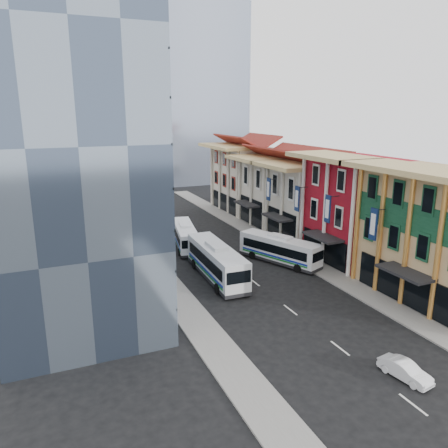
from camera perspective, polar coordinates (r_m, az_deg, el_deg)
name	(u,v)px	position (r m, az deg, el deg)	size (l,w,h in m)	color
ground	(349,355)	(34.26, 15.97, -16.11)	(200.00, 200.00, 0.00)	black
sidewalk_right	(290,252)	(55.15, 8.59, -3.60)	(3.00, 90.00, 0.15)	slate
sidewalk_left	(157,271)	(48.80, -8.78, -6.06)	(3.00, 90.00, 0.15)	slate
shophouse_tan	(442,236)	(44.62, 26.58, -1.47)	(8.00, 14.00, 12.00)	tan
shophouse_red	(355,210)	(52.84, 16.77, 1.79)	(8.00, 10.00, 12.00)	maroon
shophouse_cream_near	(309,203)	(60.45, 10.99, 2.75)	(8.00, 9.00, 10.00)	beige
shophouse_cream_mid	(276,192)	(67.93, 6.76, 4.22)	(8.00, 9.00, 10.00)	beige
shophouse_cream_far	(246,179)	(77.00, 2.87, 5.91)	(8.00, 12.00, 11.00)	beige
office_tower	(64,136)	(41.50, -20.15, 10.75)	(12.00, 26.00, 30.00)	#3E4D63
office_block_far	(66,185)	(65.27, -19.93, 4.79)	(10.00, 18.00, 14.00)	gray
bus_left_near	(217,261)	(45.78, -0.98, -4.85)	(2.80, 11.94, 3.83)	silver
bus_left_far	(185,235)	(56.36, -5.13, -1.48)	(2.32, 9.92, 3.18)	white
bus_right	(280,249)	(50.87, 7.26, -3.25)	(2.43, 10.35, 3.32)	white
sedan_right	(405,370)	(32.57, 22.57, -17.24)	(1.25, 3.58, 1.18)	white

